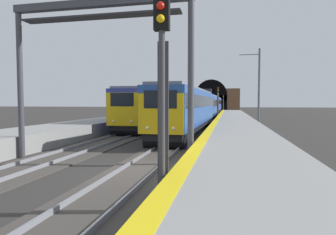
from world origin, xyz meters
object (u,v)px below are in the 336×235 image
(train_adjacent_platform, at_px, (169,105))
(overhead_signal_gantry, at_px, (99,40))
(catenary_mast_near, at_px, (259,88))
(railway_signal_near, at_px, (162,91))
(railway_signal_mid, at_px, (218,101))
(train_main_approaching, at_px, (206,106))
(railway_signal_far, at_px, (223,101))

(train_adjacent_platform, relative_size, overhead_signal_gantry, 4.27)
(overhead_signal_gantry, height_order, catenary_mast_near, catenary_mast_near)
(railway_signal_near, bearing_deg, catenary_mast_near, 169.17)
(railway_signal_mid, distance_m, catenary_mast_near, 13.39)
(train_main_approaching, relative_size, railway_signal_far, 11.44)
(railway_signal_mid, height_order, railway_signal_far, railway_signal_mid)
(train_adjacent_platform, bearing_deg, overhead_signal_gantry, 4.15)
(railway_signal_far, distance_m, overhead_signal_gantry, 74.27)
(railway_signal_near, height_order, overhead_signal_gantry, overhead_signal_gantry)
(train_main_approaching, bearing_deg, overhead_signal_gantry, -2.80)
(train_adjacent_platform, bearing_deg, railway_signal_mid, 114.48)
(catenary_mast_near, bearing_deg, train_main_approaching, 25.72)
(railway_signal_near, bearing_deg, train_adjacent_platform, -168.51)
(train_adjacent_platform, bearing_deg, catenary_mast_near, 50.17)
(railway_signal_mid, bearing_deg, catenary_mast_near, 20.38)
(train_main_approaching, distance_m, train_adjacent_platform, 6.55)
(train_main_approaching, distance_m, overhead_signal_gantry, 32.46)
(train_adjacent_platform, bearing_deg, railway_signal_near, 10.61)
(railway_signal_near, bearing_deg, railway_signal_mid, -180.00)
(railway_signal_far, height_order, catenary_mast_near, catenary_mast_near)
(train_main_approaching, xyz_separation_m, catenary_mast_near, (-13.61, -6.56, 1.99))
(train_adjacent_platform, height_order, railway_signal_mid, railway_signal_mid)
(overhead_signal_gantry, bearing_deg, train_main_approaching, -4.36)
(train_main_approaching, xyz_separation_m, railway_signal_far, (41.92, -1.91, 0.76))
(railway_signal_far, distance_m, catenary_mast_near, 55.74)
(catenary_mast_near, bearing_deg, railway_signal_mid, 20.38)
(train_main_approaching, relative_size, catenary_mast_near, 6.93)
(train_main_approaching, xyz_separation_m, train_adjacent_platform, (-4.35, 4.90, 0.06))
(railway_signal_far, xyz_separation_m, overhead_signal_gantry, (-74.10, 4.37, 2.65))
(train_main_approaching, bearing_deg, railway_signal_mid, 61.30)
(catenary_mast_near, bearing_deg, railway_signal_far, 4.78)
(railway_signal_far, xyz_separation_m, catenary_mast_near, (-55.53, -4.64, 1.22))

